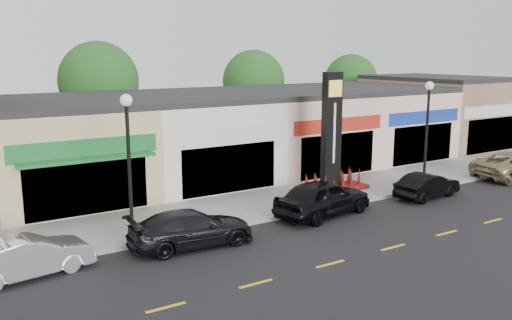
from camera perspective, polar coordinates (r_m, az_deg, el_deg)
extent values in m
plane|color=black|center=(22.91, 8.75, -6.86)|extent=(120.00, 120.00, 0.00)
cube|color=gray|center=(26.17, 2.50, -4.26)|extent=(52.00, 4.30, 0.15)
cube|color=gray|center=(24.43, 5.52, -5.44)|extent=(52.00, 0.20, 0.15)
cube|color=tan|center=(28.87, -19.99, 0.96)|extent=(7.00, 10.00, 4.50)
cube|color=#262628|center=(28.56, -20.31, 5.70)|extent=(7.00, 10.00, 0.30)
cube|color=black|center=(24.31, -17.31, -2.76)|extent=(5.25, 0.10, 2.40)
cube|color=#176B2B|center=(23.97, -17.54, 1.19)|extent=(6.30, 0.12, 0.80)
cube|color=#176B2B|center=(23.61, -17.20, 0.08)|extent=(5.60, 0.90, 0.12)
cube|color=white|center=(31.06, -7.31, 2.24)|extent=(7.00, 10.00, 4.50)
cube|color=#262628|center=(30.78, -7.42, 6.65)|extent=(7.00, 10.00, 0.30)
cube|color=black|center=(26.88, -2.78, -0.94)|extent=(5.25, 0.10, 2.40)
cube|color=silver|center=(26.58, -2.82, 2.65)|extent=(6.30, 0.12, 0.80)
cube|color=beige|center=(34.56, 3.27, 3.22)|extent=(7.00, 10.00, 4.50)
cube|color=#262628|center=(34.31, 3.32, 7.19)|extent=(7.00, 10.00, 0.30)
cube|color=black|center=(30.86, 8.60, 0.54)|extent=(5.25, 0.10, 2.40)
cube|color=red|center=(30.60, 8.69, 3.67)|extent=(6.30, 0.12, 0.80)
cube|color=beige|center=(39.02, 11.69, 3.93)|extent=(7.00, 10.00, 4.50)
cube|color=#262628|center=(38.80, 11.83, 7.44)|extent=(7.00, 10.00, 0.30)
cube|color=black|center=(35.78, 17.13, 1.64)|extent=(5.25, 0.10, 2.40)
cube|color=#1636A0|center=(35.55, 17.28, 4.34)|extent=(6.30, 0.12, 0.80)
cube|color=#8F6B53|center=(44.11, 18.31, 4.74)|extent=(7.00, 10.00, 5.00)
cube|color=#262628|center=(43.92, 18.52, 8.18)|extent=(7.00, 10.00, 0.30)
cube|color=black|center=(41.30, 23.49, 2.43)|extent=(5.25, 0.10, 2.40)
cube|color=silver|center=(41.11, 23.68, 4.77)|extent=(6.30, 0.12, 0.80)
cylinder|color=#382619|center=(37.72, -15.91, 2.45)|extent=(0.36, 0.36, 3.15)
sphere|color=#20551A|center=(37.37, -16.22, 7.99)|extent=(5.20, 5.20, 5.20)
cylinder|color=#382619|center=(42.64, -0.25, 3.73)|extent=(0.36, 0.36, 2.97)
sphere|color=#20551A|center=(42.33, -0.26, 8.31)|extent=(4.80, 4.80, 4.80)
cylinder|color=#382619|center=(48.65, 9.81, 4.40)|extent=(0.36, 0.36, 2.80)
sphere|color=#20551A|center=(48.38, 9.94, 8.21)|extent=(4.60, 4.60, 4.60)
cylinder|color=black|center=(21.02, -12.87, -7.83)|extent=(0.32, 0.32, 0.30)
cylinder|color=black|center=(20.35, -13.18, -1.16)|extent=(0.14, 0.14, 5.00)
sphere|color=silver|center=(19.97, -13.51, 6.14)|extent=(0.44, 0.44, 0.44)
cylinder|color=black|center=(30.05, 17.22, -2.28)|extent=(0.32, 0.32, 0.30)
cylinder|color=black|center=(29.59, 17.50, 2.43)|extent=(0.14, 0.14, 5.00)
sphere|color=silver|center=(29.32, 17.80, 7.46)|extent=(0.44, 0.44, 0.44)
cube|color=#53130E|center=(27.78, 7.78, -3.07)|extent=(4.20, 1.30, 0.20)
cube|color=black|center=(27.21, 7.94, 2.86)|extent=(1.00, 0.40, 6.00)
cube|color=yellow|center=(26.81, 8.37, 7.46)|extent=(0.80, 0.05, 0.80)
cube|color=silver|center=(27.04, 8.24, 2.80)|extent=(0.12, 0.04, 3.00)
imported|color=silver|center=(19.01, -22.96, -9.34)|extent=(2.02, 4.26, 1.35)
imported|color=black|center=(20.30, -6.82, -7.17)|extent=(2.21, 4.83, 1.37)
imported|color=black|center=(23.96, 7.07, -3.95)|extent=(2.70, 5.08, 1.64)
imported|color=black|center=(28.05, 17.58, -2.57)|extent=(1.71, 3.90, 1.25)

